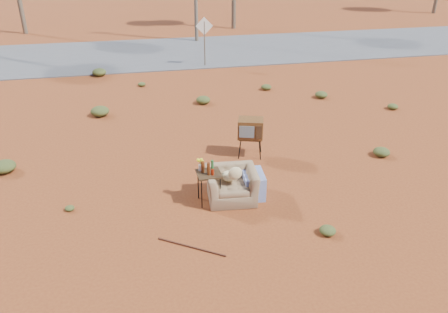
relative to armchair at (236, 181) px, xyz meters
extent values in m
plane|color=brown|center=(-0.16, -0.57, -0.45)|extent=(140.00, 140.00, 0.00)
cube|color=#565659|center=(-0.16, 14.43, -0.43)|extent=(140.00, 7.00, 0.04)
imported|color=#826547|center=(-0.10, -0.01, 0.03)|extent=(1.16, 0.81, 0.96)
ellipsoid|color=#CFB87E|center=(-0.14, 0.05, 0.11)|extent=(0.35, 0.35, 0.20)
ellipsoid|color=#CFB87E|center=(-0.06, -0.20, 0.29)|extent=(0.31, 0.15, 0.31)
cube|color=#213D98|center=(0.42, 0.05, -0.17)|extent=(0.52, 0.75, 0.56)
cube|color=black|center=(0.89, 2.03, 0.08)|extent=(0.69, 0.60, 0.03)
cylinder|color=black|center=(0.58, 1.91, -0.19)|extent=(0.03, 0.03, 0.53)
cylinder|color=black|center=(1.08, 1.75, -0.19)|extent=(0.03, 0.03, 0.53)
cylinder|color=black|center=(0.70, 2.30, -0.19)|extent=(0.03, 0.03, 0.53)
cylinder|color=black|center=(1.21, 2.14, -0.19)|extent=(0.03, 0.03, 0.53)
cube|color=brown|center=(0.89, 2.03, 0.35)|extent=(0.78, 0.68, 0.50)
cube|color=slate|center=(0.73, 1.80, 0.35)|extent=(0.38, 0.14, 0.32)
cube|color=#472D19|center=(1.03, 1.70, 0.35)|extent=(0.15, 0.06, 0.36)
cube|color=#372614|center=(-0.61, -0.04, 0.26)|extent=(0.52, 0.52, 0.04)
cylinder|color=black|center=(-0.81, -0.25, -0.09)|extent=(0.02, 0.02, 0.71)
cylinder|color=black|center=(-0.40, -0.24, -0.09)|extent=(0.02, 0.02, 0.71)
cylinder|color=black|center=(-0.82, 0.16, -0.09)|extent=(0.02, 0.02, 0.71)
cylinder|color=black|center=(-0.41, 0.17, -0.09)|extent=(0.02, 0.02, 0.71)
cylinder|color=#4B200C|center=(-0.73, 0.01, 0.42)|extent=(0.07, 0.07, 0.26)
cylinder|color=#4B200C|center=(-0.63, -0.12, 0.43)|extent=(0.07, 0.07, 0.28)
cylinder|color=#29612A|center=(-0.51, 0.07, 0.41)|extent=(0.06, 0.06, 0.24)
cylinder|color=#B9280E|center=(-0.55, -0.14, 0.35)|extent=(0.07, 0.07, 0.13)
cylinder|color=silver|center=(-0.76, 0.11, 0.36)|extent=(0.08, 0.08, 0.14)
ellipsoid|color=yellow|center=(-0.76, 0.11, 0.52)|extent=(0.16, 0.16, 0.12)
cylinder|color=#4E2214|center=(-1.24, -1.56, -0.43)|extent=(1.19, 0.83, 0.04)
cylinder|color=brown|center=(1.34, 11.43, 0.55)|extent=(0.06, 0.06, 2.00)
cube|color=silver|center=(1.34, 11.43, 1.35)|extent=(0.78, 0.04, 0.78)
ellipsoid|color=#474F22|center=(-5.36, 2.43, -0.29)|extent=(0.56, 0.56, 0.31)
ellipsoid|color=#474F22|center=(4.34, 1.23, -0.33)|extent=(0.44, 0.44, 0.24)
ellipsoid|color=#474F22|center=(-3.16, 5.93, -0.28)|extent=(0.60, 0.60, 0.33)
ellipsoid|color=#474F22|center=(6.64, 4.43, -0.35)|extent=(0.36, 0.36, 0.20)
ellipsoid|color=#474F22|center=(3.04, 7.43, -0.34)|extent=(0.40, 0.40, 0.22)
ellipsoid|color=#474F22|center=(-1.66, 8.93, -0.37)|extent=(0.30, 0.30, 0.17)
camera|label=1|loc=(-2.05, -8.16, 4.79)|focal=35.00mm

